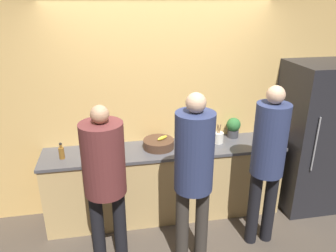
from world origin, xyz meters
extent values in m
plane|color=#4C4238|center=(0.00, 0.00, 0.00)|extent=(14.00, 14.00, 0.00)
cube|color=#E0B266|center=(0.00, 0.60, 1.30)|extent=(5.20, 0.06, 2.60)
cube|color=tan|center=(0.00, 0.33, 0.43)|extent=(2.77, 0.55, 0.86)
cube|color=#4C4C51|center=(0.00, 0.33, 0.88)|extent=(2.80, 0.58, 0.03)
cube|color=#232328|center=(1.84, 0.23, 0.92)|extent=(0.74, 0.71, 1.85)
cylinder|color=#99999E|center=(1.61, -0.14, 1.02)|extent=(0.02, 0.02, 0.65)
cylinder|color=black|center=(-0.80, -0.33, 0.40)|extent=(0.13, 0.13, 0.80)
cylinder|color=black|center=(-0.58, -0.33, 0.40)|extent=(0.13, 0.13, 0.80)
cylinder|color=brown|center=(-0.69, -0.33, 1.16)|extent=(0.40, 0.40, 0.70)
sphere|color=tan|center=(-0.69, -0.33, 1.59)|extent=(0.17, 0.17, 0.17)
cylinder|color=#38332D|center=(0.02, -0.51, 0.43)|extent=(0.13, 0.13, 0.86)
cylinder|color=#38332D|center=(0.22, -0.51, 0.43)|extent=(0.13, 0.13, 0.86)
cylinder|color=navy|center=(0.12, -0.51, 1.24)|extent=(0.36, 0.36, 0.75)
sphere|color=#DBAD89|center=(0.12, -0.51, 1.71)|extent=(0.18, 0.18, 0.18)
cylinder|color=black|center=(0.84, -0.36, 0.43)|extent=(0.13, 0.13, 0.85)
cylinder|color=black|center=(1.03, -0.36, 0.43)|extent=(0.13, 0.13, 0.85)
cylinder|color=navy|center=(0.94, -0.36, 1.23)|extent=(0.33, 0.33, 0.75)
sphere|color=#DBAD89|center=(0.94, -0.36, 1.69)|extent=(0.18, 0.18, 0.18)
cylinder|color=#4C3323|center=(-0.07, 0.34, 0.95)|extent=(0.36, 0.36, 0.10)
ellipsoid|color=yellow|center=(-0.03, 0.34, 1.02)|extent=(0.15, 0.12, 0.04)
cylinder|color=silver|center=(0.66, 0.35, 0.96)|extent=(0.12, 0.12, 0.13)
cylinder|color=#99754C|center=(0.64, 0.35, 1.05)|extent=(0.01, 0.04, 0.18)
cylinder|color=#99754C|center=(0.67, 0.36, 1.05)|extent=(0.03, 0.04, 0.18)
cylinder|color=#99754C|center=(0.66, 0.34, 1.05)|extent=(0.04, 0.01, 0.18)
cylinder|color=brown|center=(-1.15, 0.26, 0.96)|extent=(0.06, 0.06, 0.13)
cylinder|color=brown|center=(-1.15, 0.26, 1.05)|extent=(0.03, 0.03, 0.04)
cylinder|color=black|center=(-1.15, 0.26, 1.08)|extent=(0.03, 0.03, 0.01)
cylinder|color=#A33D33|center=(1.22, 0.37, 0.95)|extent=(0.09, 0.09, 0.10)
cylinder|color=#3D3D42|center=(0.89, 0.48, 0.95)|extent=(0.14, 0.14, 0.09)
sphere|color=#2D6B33|center=(0.89, 0.48, 1.07)|extent=(0.17, 0.17, 0.17)
camera|label=1|loc=(-0.60, -3.07, 2.56)|focal=35.00mm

